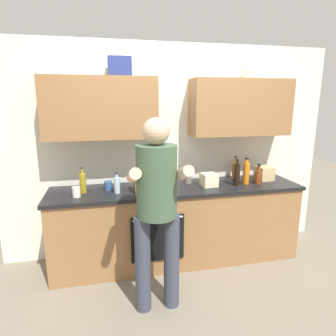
{
  "coord_description": "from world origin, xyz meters",
  "views": [
    {
      "loc": [
        -0.78,
        -3.03,
        1.85
      ],
      "look_at": [
        -0.13,
        -0.1,
        1.15
      ],
      "focal_mm": 30.85,
      "sensor_mm": 36.0,
      "label": 1
    }
  ],
  "objects_px": {
    "cup_tea": "(108,186)",
    "knife_block": "(139,181)",
    "bottle_vinegar": "(258,176)",
    "bottle_syrup": "(235,170)",
    "cup_stoneware": "(188,179)",
    "bottle_soy": "(237,174)",
    "bottle_oil": "(83,183)",
    "cup_coffee": "(76,192)",
    "mixing_bowl": "(166,183)",
    "grocery_bag_rice": "(209,180)",
    "bottle_juice": "(246,172)",
    "person_standing": "(157,202)",
    "grocery_bag_bread": "(264,173)",
    "bottle_water": "(117,185)"
  },
  "relations": [
    {
      "from": "person_standing",
      "to": "bottle_vinegar",
      "type": "relative_size",
      "value": 7.37
    },
    {
      "from": "cup_tea",
      "to": "bottle_soy",
      "type": "bearing_deg",
      "value": -5.76
    },
    {
      "from": "person_standing",
      "to": "cup_stoneware",
      "type": "xyz_separation_m",
      "value": [
        0.54,
        0.89,
        -0.07
      ]
    },
    {
      "from": "mixing_bowl",
      "to": "cup_stoneware",
      "type": "bearing_deg",
      "value": 12.26
    },
    {
      "from": "bottle_vinegar",
      "to": "mixing_bowl",
      "type": "relative_size",
      "value": 0.99
    },
    {
      "from": "bottle_water",
      "to": "cup_coffee",
      "type": "distance_m",
      "value": 0.41
    },
    {
      "from": "knife_block",
      "to": "cup_tea",
      "type": "bearing_deg",
      "value": 151.99
    },
    {
      "from": "cup_coffee",
      "to": "knife_block",
      "type": "xyz_separation_m",
      "value": [
        0.64,
        0.01,
        0.07
      ]
    },
    {
      "from": "cup_stoneware",
      "to": "grocery_bag_bread",
      "type": "distance_m",
      "value": 0.96
    },
    {
      "from": "bottle_soy",
      "to": "knife_block",
      "type": "height_order",
      "value": "bottle_soy"
    },
    {
      "from": "bottle_vinegar",
      "to": "grocery_bag_bread",
      "type": "relative_size",
      "value": 1.26
    },
    {
      "from": "knife_block",
      "to": "bottle_syrup",
      "type": "bearing_deg",
      "value": 14.63
    },
    {
      "from": "cup_stoneware",
      "to": "cup_tea",
      "type": "relative_size",
      "value": 1.07
    },
    {
      "from": "cup_stoneware",
      "to": "cup_tea",
      "type": "bearing_deg",
      "value": -176.29
    },
    {
      "from": "cup_tea",
      "to": "mixing_bowl",
      "type": "distance_m",
      "value": 0.64
    },
    {
      "from": "grocery_bag_rice",
      "to": "knife_block",
      "type": "bearing_deg",
      "value": -175.21
    },
    {
      "from": "bottle_syrup",
      "to": "person_standing",
      "type": "bearing_deg",
      "value": -140.21
    },
    {
      "from": "knife_block",
      "to": "bottle_soy",
      "type": "bearing_deg",
      "value": 1.29
    },
    {
      "from": "bottle_oil",
      "to": "grocery_bag_rice",
      "type": "xyz_separation_m",
      "value": [
        1.39,
        -0.06,
        -0.04
      ]
    },
    {
      "from": "bottle_soy",
      "to": "cup_stoneware",
      "type": "height_order",
      "value": "bottle_soy"
    },
    {
      "from": "bottle_soy",
      "to": "cup_coffee",
      "type": "height_order",
      "value": "bottle_soy"
    },
    {
      "from": "bottle_vinegar",
      "to": "bottle_syrup",
      "type": "bearing_deg",
      "value": 119.19
    },
    {
      "from": "bottle_soy",
      "to": "bottle_juice",
      "type": "xyz_separation_m",
      "value": [
        0.13,
        0.04,
        0.0
      ]
    },
    {
      "from": "bottle_juice",
      "to": "knife_block",
      "type": "relative_size",
      "value": 1.04
    },
    {
      "from": "cup_stoneware",
      "to": "grocery_bag_rice",
      "type": "relative_size",
      "value": 0.6
    },
    {
      "from": "cup_stoneware",
      "to": "bottle_water",
      "type": "bearing_deg",
      "value": -166.84
    },
    {
      "from": "grocery_bag_rice",
      "to": "cup_coffee",
      "type": "bearing_deg",
      "value": -177.09
    },
    {
      "from": "bottle_water",
      "to": "grocery_bag_rice",
      "type": "relative_size",
      "value": 1.28
    },
    {
      "from": "bottle_syrup",
      "to": "grocery_bag_rice",
      "type": "xyz_separation_m",
      "value": [
        -0.44,
        -0.26,
        -0.03
      ]
    },
    {
      "from": "bottle_oil",
      "to": "bottle_vinegar",
      "type": "relative_size",
      "value": 1.18
    },
    {
      "from": "mixing_bowl",
      "to": "bottle_soy",
      "type": "bearing_deg",
      "value": -10.21
    },
    {
      "from": "bottle_juice",
      "to": "mixing_bowl",
      "type": "relative_size",
      "value": 1.33
    },
    {
      "from": "bottle_oil",
      "to": "cup_stoneware",
      "type": "bearing_deg",
      "value": 5.06
    },
    {
      "from": "bottle_syrup",
      "to": "knife_block",
      "type": "height_order",
      "value": "knife_block"
    },
    {
      "from": "bottle_vinegar",
      "to": "cup_tea",
      "type": "relative_size",
      "value": 2.41
    },
    {
      "from": "bottle_juice",
      "to": "cup_stoneware",
      "type": "bearing_deg",
      "value": 165.51
    },
    {
      "from": "mixing_bowl",
      "to": "grocery_bag_rice",
      "type": "height_order",
      "value": "grocery_bag_rice"
    },
    {
      "from": "bottle_vinegar",
      "to": "bottle_juice",
      "type": "height_order",
      "value": "bottle_juice"
    },
    {
      "from": "cup_tea",
      "to": "grocery_bag_bread",
      "type": "height_order",
      "value": "grocery_bag_bread"
    },
    {
      "from": "bottle_vinegar",
      "to": "cup_stoneware",
      "type": "xyz_separation_m",
      "value": [
        -0.8,
        0.19,
        -0.04
      ]
    },
    {
      "from": "mixing_bowl",
      "to": "bottle_juice",
      "type": "bearing_deg",
      "value": -6.52
    },
    {
      "from": "cup_tea",
      "to": "knife_block",
      "type": "relative_size",
      "value": 0.32
    },
    {
      "from": "bottle_oil",
      "to": "bottle_syrup",
      "type": "height_order",
      "value": "bottle_syrup"
    },
    {
      "from": "person_standing",
      "to": "bottle_syrup",
      "type": "xyz_separation_m",
      "value": [
        1.18,
        0.98,
        -0.01
      ]
    },
    {
      "from": "bottle_juice",
      "to": "grocery_bag_rice",
      "type": "height_order",
      "value": "bottle_juice"
    },
    {
      "from": "bottle_juice",
      "to": "grocery_bag_rice",
      "type": "xyz_separation_m",
      "value": [
        -0.45,
        0.0,
        -0.06
      ]
    },
    {
      "from": "bottle_vinegar",
      "to": "mixing_bowl",
      "type": "height_order",
      "value": "bottle_vinegar"
    },
    {
      "from": "cup_coffee",
      "to": "mixing_bowl",
      "type": "distance_m",
      "value": 0.98
    },
    {
      "from": "person_standing",
      "to": "bottle_vinegar",
      "type": "bearing_deg",
      "value": 27.47
    },
    {
      "from": "person_standing",
      "to": "grocery_bag_bread",
      "type": "xyz_separation_m",
      "value": [
        1.49,
        0.83,
        -0.04
      ]
    }
  ]
}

